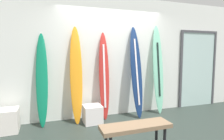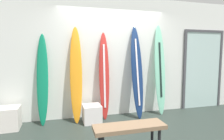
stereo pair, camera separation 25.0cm
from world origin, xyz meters
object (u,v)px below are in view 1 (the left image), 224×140
surfboard_emerald (42,81)px  surfboard_crimson (104,76)px  glass_door (198,67)px  display_block_center (92,114)px  display_block_left (8,121)px  bench (136,128)px  surfboard_seafoam (158,70)px  surfboard_navy (136,72)px  surfboard_sunset (76,75)px

surfboard_emerald → surfboard_crimson: bearing=0.3°
surfboard_emerald → glass_door: glass_door is taller
surfboard_crimson → display_block_center: (-0.31, -0.18, -0.79)m
surfboard_emerald → display_block_center: 1.26m
surfboard_emerald → display_block_left: bearing=-169.0°
bench → surfboard_seafoam: bearing=49.0°
display_block_center → surfboard_seafoam: bearing=5.7°
surfboard_emerald → glass_door: bearing=2.3°
surfboard_emerald → surfboard_crimson: (1.31, 0.01, 0.04)m
surfboard_navy → glass_door: size_ratio=1.01×
surfboard_crimson → surfboard_seafoam: surfboard_seafoam is taller
surfboard_sunset → display_block_center: 0.90m
surfboard_emerald → display_block_center: bearing=-9.8°
surfboard_emerald → surfboard_sunset: (0.68, -0.03, 0.08)m
surfboard_crimson → surfboard_navy: bearing=-5.8°
surfboard_crimson → glass_door: size_ratio=0.93×
surfboard_seafoam → display_block_center: size_ratio=5.54×
surfboard_seafoam → bench: surfboard_seafoam is taller
surfboard_emerald → bench: (1.33, -1.57, -0.54)m
surfboard_navy → glass_door: 2.03m
glass_door → bench: glass_door is taller
glass_door → bench: bearing=-147.7°
surfboard_sunset → surfboard_seafoam: bearing=0.9°
display_block_left → surfboard_seafoam: bearing=2.1°
bench → surfboard_crimson: bearing=91.0°
surfboard_emerald → display_block_left: surfboard_emerald is taller
surfboard_seafoam → surfboard_navy: bearing=-173.7°
surfboard_emerald → surfboard_crimson: 1.31m
glass_door → bench: (-2.75, -1.73, -0.69)m
glass_door → bench: size_ratio=1.99×
surfboard_crimson → glass_door: bearing=3.3°
surfboard_seafoam → surfboard_emerald: bearing=180.0°
bench → display_block_left: bearing=143.5°
surfboard_navy → surfboard_seafoam: (0.63, 0.07, 0.02)m
glass_door → surfboard_sunset: bearing=-176.7°
surfboard_sunset → glass_door: size_ratio=0.98×
surfboard_sunset → bench: 1.78m
surfboard_emerald → surfboard_sunset: 0.69m
surfboard_emerald → surfboard_sunset: surfboard_sunset is taller
glass_door → display_block_left: bearing=-176.5°
surfboard_emerald → bench: bearing=-49.6°
surfboard_sunset → display_block_center: bearing=-24.2°
surfboard_seafoam → glass_door: bearing=6.8°
surfboard_crimson → surfboard_seafoam: 1.39m
display_block_left → surfboard_sunset: bearing=3.9°
glass_door → bench: 3.32m
bench → surfboard_sunset: bearing=113.0°
surfboard_sunset → display_block_left: (-1.30, -0.09, -0.80)m
surfboard_navy → glass_door: surfboard_navy is taller
surfboard_sunset → display_block_center: surfboard_sunset is taller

